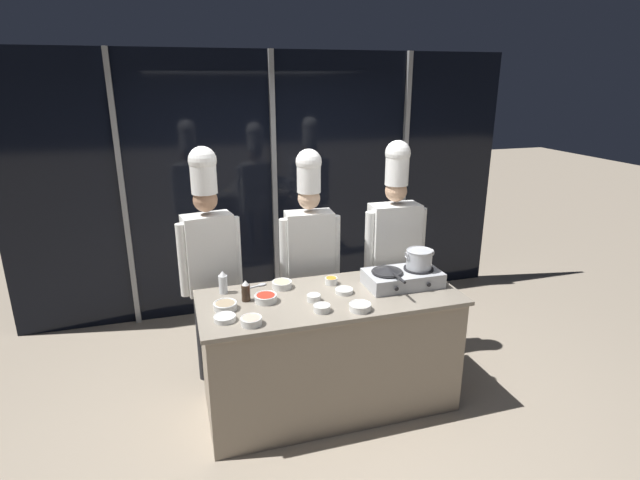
# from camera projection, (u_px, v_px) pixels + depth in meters

# --- Properties ---
(ground_plane) EXTENTS (24.00, 24.00, 0.00)m
(ground_plane) POSITION_uv_depth(u_px,v_px,m) (329.00, 403.00, 3.92)
(ground_plane) COLOR gray
(window_wall_back) EXTENTS (5.24, 0.09, 2.70)m
(window_wall_back) POSITION_uv_depth(u_px,v_px,m) (274.00, 186.00, 5.25)
(window_wall_back) COLOR black
(window_wall_back) RESTS_ON ground_plane
(demo_counter) EXTENTS (1.91, 0.80, 0.92)m
(demo_counter) POSITION_uv_depth(u_px,v_px,m) (330.00, 351.00, 3.78)
(demo_counter) COLOR gray
(demo_counter) RESTS_ON ground_plane
(portable_stove) EXTENTS (0.57, 0.34, 0.13)m
(portable_stove) POSITION_uv_depth(u_px,v_px,m) (403.00, 278.00, 3.80)
(portable_stove) COLOR #B2B5BA
(portable_stove) RESTS_ON demo_counter
(frying_pan) EXTENTS (0.24, 0.41, 0.04)m
(frying_pan) POSITION_uv_depth(u_px,v_px,m) (388.00, 270.00, 3.73)
(frying_pan) COLOR #232326
(frying_pan) RESTS_ON portable_stove
(stock_pot) EXTENTS (0.23, 0.20, 0.15)m
(stock_pot) POSITION_uv_depth(u_px,v_px,m) (419.00, 259.00, 3.79)
(stock_pot) COLOR #B7BABF
(stock_pot) RESTS_ON portable_stove
(squeeze_bottle_clear) EXTENTS (0.06, 0.06, 0.18)m
(squeeze_bottle_clear) POSITION_uv_depth(u_px,v_px,m) (223.00, 283.00, 3.66)
(squeeze_bottle_clear) COLOR white
(squeeze_bottle_clear) RESTS_ON demo_counter
(squeeze_bottle_soy) EXTENTS (0.06, 0.06, 0.16)m
(squeeze_bottle_soy) POSITION_uv_depth(u_px,v_px,m) (246.00, 291.00, 3.53)
(squeeze_bottle_soy) COLOR #332319
(squeeze_bottle_soy) RESTS_ON demo_counter
(prep_bowl_onion) EXTENTS (0.10, 0.10, 0.05)m
(prep_bowl_onion) POSITION_uv_depth(u_px,v_px,m) (314.00, 297.00, 3.54)
(prep_bowl_onion) COLOR white
(prep_bowl_onion) RESTS_ON demo_counter
(prep_bowl_shrimp) EXTENTS (0.14, 0.14, 0.05)m
(prep_bowl_shrimp) POSITION_uv_depth(u_px,v_px,m) (251.00, 320.00, 3.20)
(prep_bowl_shrimp) COLOR white
(prep_bowl_shrimp) RESTS_ON demo_counter
(prep_bowl_mushrooms) EXTENTS (0.16, 0.16, 0.05)m
(prep_bowl_mushrooms) POSITION_uv_depth(u_px,v_px,m) (225.00, 305.00, 3.42)
(prep_bowl_mushrooms) COLOR white
(prep_bowl_mushrooms) RESTS_ON demo_counter
(prep_bowl_chicken) EXTENTS (0.15, 0.15, 0.05)m
(prep_bowl_chicken) POSITION_uv_depth(u_px,v_px,m) (360.00, 306.00, 3.40)
(prep_bowl_chicken) COLOR white
(prep_bowl_chicken) RESTS_ON demo_counter
(prep_bowl_carrots) EXTENTS (0.10, 0.10, 0.05)m
(prep_bowl_carrots) POSITION_uv_depth(u_px,v_px,m) (331.00, 280.00, 3.83)
(prep_bowl_carrots) COLOR white
(prep_bowl_carrots) RESTS_ON demo_counter
(prep_bowl_garlic) EXTENTS (0.13, 0.13, 0.03)m
(prep_bowl_garlic) POSITION_uv_depth(u_px,v_px,m) (344.00, 290.00, 3.68)
(prep_bowl_garlic) COLOR white
(prep_bowl_garlic) RESTS_ON demo_counter
(prep_bowl_ginger) EXTENTS (0.15, 0.15, 0.05)m
(prep_bowl_ginger) POSITION_uv_depth(u_px,v_px,m) (282.00, 284.00, 3.77)
(prep_bowl_ginger) COLOR white
(prep_bowl_ginger) RESTS_ON demo_counter
(prep_bowl_rice) EXTENTS (0.15, 0.15, 0.04)m
(prep_bowl_rice) POSITION_uv_depth(u_px,v_px,m) (225.00, 318.00, 3.26)
(prep_bowl_rice) COLOR white
(prep_bowl_rice) RESTS_ON demo_counter
(prep_bowl_chili_flakes) EXTENTS (0.16, 0.16, 0.06)m
(prep_bowl_chili_flakes) POSITION_uv_depth(u_px,v_px,m) (266.00, 298.00, 3.53)
(prep_bowl_chili_flakes) COLOR white
(prep_bowl_chili_flakes) RESTS_ON demo_counter
(prep_bowl_bean_sprouts) EXTENTS (0.12, 0.12, 0.05)m
(prep_bowl_bean_sprouts) POSITION_uv_depth(u_px,v_px,m) (322.00, 308.00, 3.39)
(prep_bowl_bean_sprouts) COLOR white
(prep_bowl_bean_sprouts) RESTS_ON demo_counter
(serving_spoon_solid) EXTENTS (0.21, 0.09, 0.02)m
(serving_spoon_solid) POSITION_uv_depth(u_px,v_px,m) (258.00, 285.00, 3.80)
(serving_spoon_solid) COLOR #B2B5BA
(serving_spoon_solid) RESTS_ON demo_counter
(chef_head) EXTENTS (0.50, 0.26, 1.95)m
(chef_head) POSITION_uv_depth(u_px,v_px,m) (209.00, 247.00, 3.94)
(chef_head) COLOR #232326
(chef_head) RESTS_ON ground_plane
(chef_sous) EXTENTS (0.51, 0.23, 1.90)m
(chef_sous) POSITION_uv_depth(u_px,v_px,m) (309.00, 244.00, 4.16)
(chef_sous) COLOR #4C4C51
(chef_sous) RESTS_ON ground_plane
(chef_line) EXTENTS (0.56, 0.23, 1.95)m
(chef_line) POSITION_uv_depth(u_px,v_px,m) (394.00, 237.00, 4.32)
(chef_line) COLOR #232326
(chef_line) RESTS_ON ground_plane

